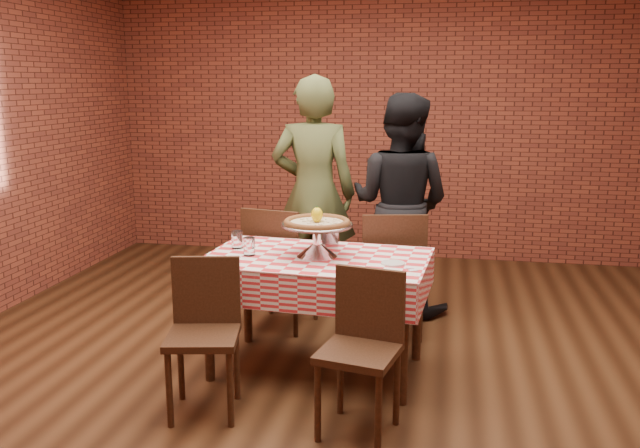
# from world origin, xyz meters

# --- Properties ---
(ground) EXTENTS (6.00, 6.00, 0.00)m
(ground) POSITION_xyz_m (0.00, 0.00, 0.00)
(ground) COLOR black
(ground) RESTS_ON ground
(back_wall) EXTENTS (5.50, 0.00, 5.50)m
(back_wall) POSITION_xyz_m (0.00, 3.00, 1.45)
(back_wall) COLOR brown
(back_wall) RESTS_ON ground
(table) EXTENTS (1.42, 0.92, 0.75)m
(table) POSITION_xyz_m (-0.03, 0.00, 0.38)
(table) COLOR #412617
(table) RESTS_ON ground
(tablecloth) EXTENTS (1.46, 0.95, 0.24)m
(tablecloth) POSITION_xyz_m (-0.03, 0.00, 0.64)
(tablecloth) COLOR red
(tablecloth) RESTS_ON table
(pizza_stand) EXTENTS (0.54, 0.54, 0.20)m
(pizza_stand) POSITION_xyz_m (-0.03, 0.01, 0.86)
(pizza_stand) COLOR silver
(pizza_stand) RESTS_ON tablecloth
(pizza) EXTENTS (0.49, 0.49, 0.03)m
(pizza) POSITION_xyz_m (-0.03, 0.01, 0.97)
(pizza) COLOR beige
(pizza) RESTS_ON pizza_stand
(lemon) EXTENTS (0.09, 0.09, 0.09)m
(lemon) POSITION_xyz_m (-0.03, 0.01, 1.02)
(lemon) COLOR #FFED0A
(lemon) RESTS_ON pizza
(water_glass_left) EXTENTS (0.08, 0.08, 0.12)m
(water_glass_left) POSITION_xyz_m (-0.45, -0.05, 0.82)
(water_glass_left) COLOR white
(water_glass_left) RESTS_ON tablecloth
(water_glass_right) EXTENTS (0.08, 0.08, 0.12)m
(water_glass_right) POSITION_xyz_m (-0.59, 0.11, 0.82)
(water_glass_right) COLOR white
(water_glass_right) RESTS_ON tablecloth
(side_plate) EXTENTS (0.15, 0.15, 0.01)m
(side_plate) POSITION_xyz_m (0.45, -0.09, 0.76)
(side_plate) COLOR white
(side_plate) RESTS_ON tablecloth
(sweetener_packet_a) EXTENTS (0.06, 0.05, 0.00)m
(sweetener_packet_a) POSITION_xyz_m (0.58, -0.21, 0.76)
(sweetener_packet_a) COLOR white
(sweetener_packet_a) RESTS_ON tablecloth
(sweetener_packet_b) EXTENTS (0.05, 0.04, 0.00)m
(sweetener_packet_b) POSITION_xyz_m (0.56, -0.16, 0.76)
(sweetener_packet_b) COLOR white
(sweetener_packet_b) RESTS_ON tablecloth
(condiment_caddy) EXTENTS (0.12, 0.10, 0.15)m
(condiment_caddy) POSITION_xyz_m (0.01, 0.27, 0.83)
(condiment_caddy) COLOR silver
(condiment_caddy) RESTS_ON tablecloth
(chair_near_left) EXTENTS (0.46, 0.46, 0.86)m
(chair_near_left) POSITION_xyz_m (-0.54, -0.68, 0.43)
(chair_near_left) COLOR #412617
(chair_near_left) RESTS_ON ground
(chair_near_right) EXTENTS (0.46, 0.46, 0.86)m
(chair_near_right) POSITION_xyz_m (0.33, -0.74, 0.43)
(chair_near_right) COLOR #412617
(chair_near_right) RESTS_ON ground
(chair_far_left) EXTENTS (0.53, 0.53, 0.93)m
(chair_far_left) POSITION_xyz_m (-0.45, 0.75, 0.47)
(chair_far_left) COLOR #412617
(chair_far_left) RESTS_ON ground
(chair_far_right) EXTENTS (0.53, 0.53, 0.93)m
(chair_far_right) POSITION_xyz_m (0.37, 0.75, 0.47)
(chair_far_right) COLOR #412617
(chair_far_right) RESTS_ON ground
(diner_olive) EXTENTS (0.71, 0.49, 1.88)m
(diner_olive) POSITION_xyz_m (-0.31, 1.26, 0.94)
(diner_olive) COLOR #49532C
(diner_olive) RESTS_ON ground
(diner_black) EXTENTS (1.02, 0.90, 1.74)m
(diner_black) POSITION_xyz_m (0.39, 1.31, 0.87)
(diner_black) COLOR black
(diner_black) RESTS_ON ground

